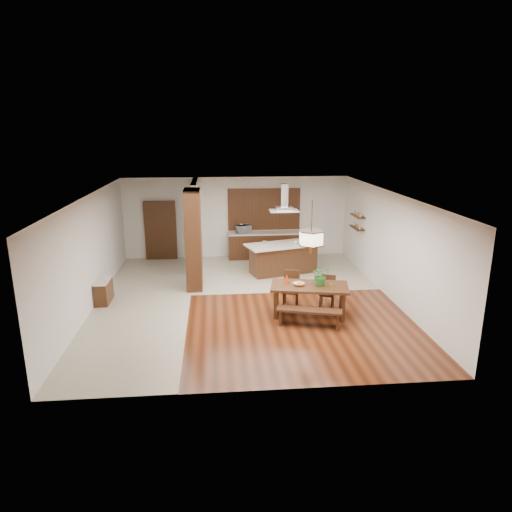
{
  "coord_description": "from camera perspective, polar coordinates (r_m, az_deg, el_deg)",
  "views": [
    {
      "loc": [
        -0.79,
        -11.69,
        4.52
      ],
      "look_at": [
        0.3,
        0.0,
        1.25
      ],
      "focal_mm": 32.0,
      "sensor_mm": 36.0,
      "label": 1
    }
  ],
  "objects": [
    {
      "name": "gold_ornament",
      "position": [
        11.29,
        9.36,
        -3.68
      ],
      "size": [
        0.07,
        0.07,
        0.1
      ],
      "primitive_type": "cylinder",
      "rotation": [
        0.0,
        0.0,
        -0.03
      ],
      "color": "gold",
      "rests_on": "dining_table"
    },
    {
      "name": "partition_stub",
      "position": [
        15.32,
        -7.51,
        3.86
      ],
      "size": [
        0.18,
        2.4,
        2.9
      ],
      "primitive_type": "cube",
      "color": "silver",
      "rests_on": "ground"
    },
    {
      "name": "dining_table",
      "position": [
        11.47,
        6.68,
        -4.64
      ],
      "size": [
        2.05,
        1.3,
        0.79
      ],
      "rotation": [
        0.0,
        0.0,
        -0.2
      ],
      "color": "black",
      "rests_on": "ground"
    },
    {
      "name": "rear_counter",
      "position": [
        16.5,
        1.07,
        1.37
      ],
      "size": [
        2.6,
        0.62,
        0.95
      ],
      "color": "black",
      "rests_on": "ground"
    },
    {
      "name": "kitchen_window",
      "position": [
        16.49,
        1.0,
        5.89
      ],
      "size": [
        2.6,
        0.08,
        1.5
      ],
      "primitive_type": "cube",
      "color": "brown",
      "rests_on": "room_shell"
    },
    {
      "name": "soffit_band",
      "position": [
        11.83,
        -1.46,
        7.61
      ],
      "size": [
        8.0,
        9.0,
        0.02
      ],
      "primitive_type": "cube",
      "color": "#432510",
      "rests_on": "room_shell"
    },
    {
      "name": "napkin_cone",
      "position": [
        11.44,
        3.87,
        -2.86
      ],
      "size": [
        0.16,
        0.16,
        0.24
      ],
      "primitive_type": "cone",
      "rotation": [
        0.0,
        0.0,
        0.06
      ],
      "color": "#A3270B",
      "rests_on": "dining_table"
    },
    {
      "name": "room_shell",
      "position": [
        11.98,
        -1.43,
        3.71
      ],
      "size": [
        9.0,
        9.04,
        2.92
      ],
      "color": "#3D1A0B",
      "rests_on": "ground"
    },
    {
      "name": "partition_pier",
      "position": [
        13.27,
        -7.82,
        2.03
      ],
      "size": [
        0.45,
        1.0,
        2.9
      ],
      "primitive_type": "cube",
      "color": "black",
      "rests_on": "ground"
    },
    {
      "name": "hallway_console",
      "position": [
        12.97,
        -18.53,
        -4.2
      ],
      "size": [
        0.37,
        0.88,
        0.63
      ],
      "primitive_type": "cube",
      "color": "black",
      "rests_on": "ground"
    },
    {
      "name": "hallway_doorway",
      "position": [
        16.57,
        -11.83,
        3.14
      ],
      "size": [
        1.1,
        0.2,
        2.1
      ],
      "primitive_type": "cube",
      "color": "black",
      "rests_on": "ground"
    },
    {
      "name": "dining_chair_right",
      "position": [
        12.08,
        8.89,
        -4.46
      ],
      "size": [
        0.49,
        0.49,
        0.85
      ],
      "primitive_type": null,
      "rotation": [
        0.0,
        0.0,
        -0.4
      ],
      "color": "black",
      "rests_on": "ground"
    },
    {
      "name": "pendant_lantern",
      "position": [
        11.01,
        6.95,
        3.52
      ],
      "size": [
        0.64,
        0.64,
        1.31
      ],
      "primitive_type": null,
      "color": "beige",
      "rests_on": "room_shell"
    },
    {
      "name": "microwave",
      "position": [
        16.3,
        -1.6,
        3.4
      ],
      "size": [
        0.59,
        0.52,
        0.28
      ],
      "primitive_type": "imported",
      "rotation": [
        0.0,
        0.0,
        0.43
      ],
      "color": "#ADAFB4",
      "rests_on": "rear_counter"
    },
    {
      "name": "dining_chair_left",
      "position": [
        12.05,
        4.39,
        -4.13
      ],
      "size": [
        0.51,
        0.51,
        0.94
      ],
      "primitive_type": null,
      "rotation": [
        0.0,
        0.0,
        -0.28
      ],
      "color": "black",
      "rests_on": "ground"
    },
    {
      "name": "dining_bench",
      "position": [
        10.97,
        6.64,
        -7.67
      ],
      "size": [
        1.56,
        0.74,
        0.43
      ],
      "primitive_type": null,
      "rotation": [
        0.0,
        0.0,
        -0.27
      ],
      "color": "black",
      "rests_on": "ground"
    },
    {
      "name": "range_hood",
      "position": [
        14.36,
        3.54,
        7.3
      ],
      "size": [
        0.9,
        0.55,
        0.87
      ],
      "primitive_type": null,
      "color": "silver",
      "rests_on": "room_shell"
    },
    {
      "name": "fruit_bowl",
      "position": [
        11.35,
        5.36,
        -3.52
      ],
      "size": [
        0.34,
        0.34,
        0.07
      ],
      "primitive_type": "imported",
      "rotation": [
        0.0,
        0.0,
        0.37
      ],
      "color": "beige",
      "rests_on": "dining_table"
    },
    {
      "name": "shelf_upper",
      "position": [
        15.28,
        12.58,
        4.93
      ],
      "size": [
        0.26,
        0.9,
        0.04
      ],
      "primitive_type": "cube",
      "color": "black",
      "rests_on": "room_shell"
    },
    {
      "name": "island_cup",
      "position": [
        14.62,
        4.97,
        1.7
      ],
      "size": [
        0.13,
        0.13,
        0.09
      ],
      "primitive_type": "imported",
      "rotation": [
        0.0,
        0.0,
        0.14
      ],
      "color": "white",
      "rests_on": "kitchen_island"
    },
    {
      "name": "tile_hallway",
      "position": [
        12.69,
        -13.92,
        -5.77
      ],
      "size": [
        2.5,
        9.0,
        0.01
      ],
      "primitive_type": "cube",
      "color": "#BDB49D",
      "rests_on": "ground"
    },
    {
      "name": "foliage_plant",
      "position": [
        11.37,
        8.08,
        -2.42
      ],
      "size": [
        0.55,
        0.51,
        0.5
      ],
      "primitive_type": "imported",
      "rotation": [
        0.0,
        0.0,
        0.32
      ],
      "color": "#266D24",
      "rests_on": "dining_table"
    },
    {
      "name": "shelf_lower",
      "position": [
        15.35,
        12.49,
        3.46
      ],
      "size": [
        0.26,
        0.9,
        0.04
      ],
      "primitive_type": "cube",
      "color": "black",
      "rests_on": "room_shell"
    },
    {
      "name": "tile_kitchen",
      "position": [
        15.03,
        2.73,
        -1.94
      ],
      "size": [
        5.5,
        4.0,
        0.01
      ],
      "primitive_type": "cube",
      "color": "#BDB49D",
      "rests_on": "ground"
    },
    {
      "name": "kitchen_island",
      "position": [
        14.76,
        3.42,
        -0.25
      ],
      "size": [
        2.59,
        1.67,
        0.99
      ],
      "rotation": [
        0.0,
        0.0,
        0.29
      ],
      "color": "black",
      "rests_on": "ground"
    }
  ]
}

